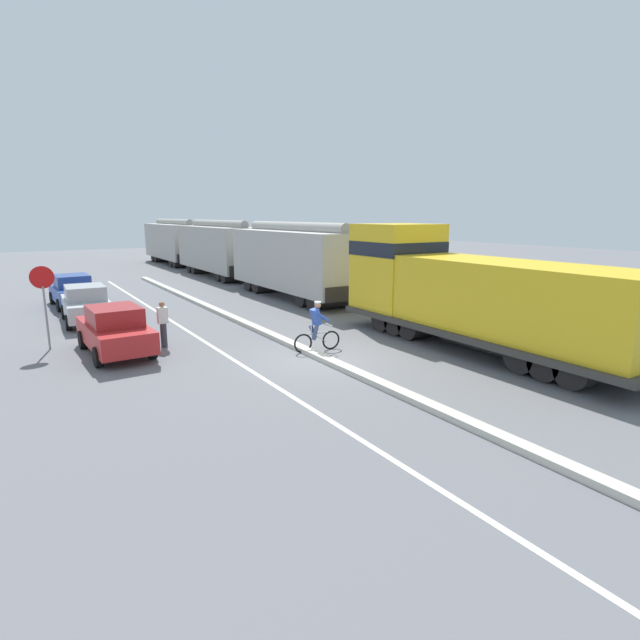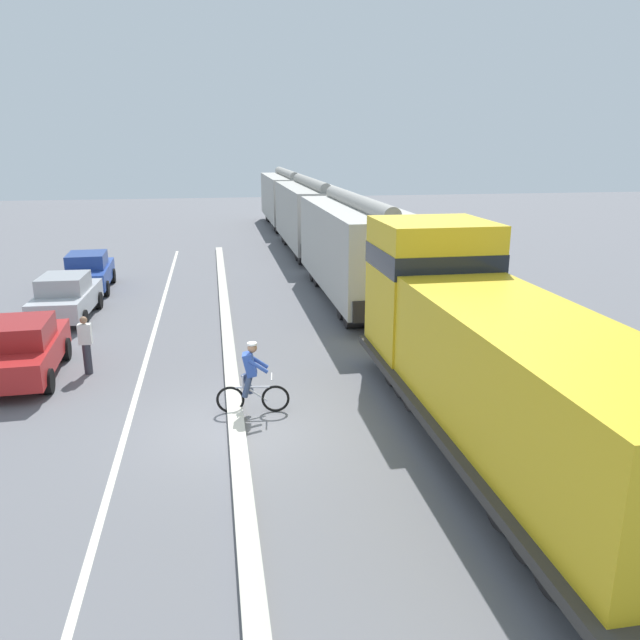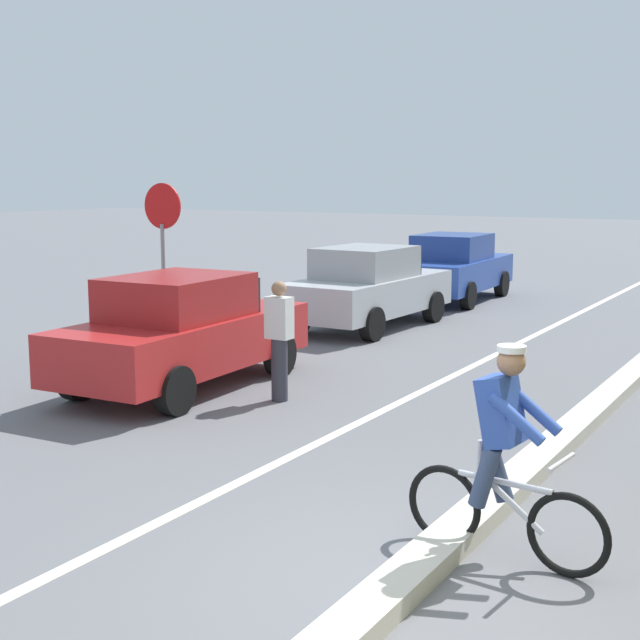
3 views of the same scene
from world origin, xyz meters
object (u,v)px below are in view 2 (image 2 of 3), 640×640
Objects in this scene: hopper_car_lead at (356,249)px; pedestrian_by_cars at (86,344)px; parked_car_blue at (89,271)px; hopper_car_trailing at (286,198)px; hopper_car_middle at (310,216)px; locomotive at (487,356)px; cyclist at (252,380)px; parked_car_silver at (66,297)px; parked_car_red at (23,349)px.

hopper_car_lead reaches higher than pedestrian_by_cars.
hopper_car_trailing is at bearing 61.13° from parked_car_blue.
hopper_car_middle is (0.00, 11.60, 0.00)m from hopper_car_lead.
locomotive is 12.16m from hopper_car_lead.
cyclist is at bearing -98.20° from hopper_car_trailing.
hopper_car_trailing is 6.54× the size of pedestrian_by_cars.
hopper_car_lead is 10.89m from parked_car_silver.
locomotive is 2.72× the size of parked_car_red.
parked_car_red and pedestrian_by_cars have the same top height.
locomotive reaches higher than hopper_car_middle.
parked_car_silver is at bearing 123.04° from cyclist.
parked_car_silver is (-0.12, 5.90, 0.00)m from parked_car_red.
parked_car_red is (-10.65, -30.09, -1.26)m from hopper_car_trailing.
pedestrian_by_cars is (-9.06, -6.83, -1.23)m from hopper_car_lead.
cyclist reaches higher than pedestrian_by_cars.
parked_car_silver is (-10.77, -12.59, -1.26)m from hopper_car_middle.
parked_car_blue is 2.49× the size of cyclist.
hopper_car_lead is 6.54× the size of pedestrian_by_cars.
hopper_car_middle reaches higher than parked_car_silver.
cyclist reaches higher than parked_car_red.
parked_car_red and parked_car_silver have the same top height.
cyclist is at bearing -56.96° from parked_car_silver.
hopper_car_middle reaches higher than parked_car_red.
hopper_car_middle is at bearing 90.00° from hopper_car_lead.
parked_car_red is 1.00× the size of parked_car_silver.
parked_car_blue is at bearing 113.60° from cyclist.
hopper_car_trailing is at bearing 81.80° from cyclist.
hopper_car_trailing is at bearing 90.00° from hopper_car_lead.
hopper_car_middle is 13.52m from parked_car_blue.
hopper_car_middle is at bearing 36.53° from parked_car_blue.
locomotive is 5.29m from cyclist.
hopper_car_middle is 21.37m from parked_car_red.
hopper_car_middle is 6.54× the size of pedestrian_by_cars.
cyclist is (6.01, -13.75, 0.00)m from parked_car_blue.
cyclist is at bearing -38.05° from pedestrian_by_cars.
locomotive is at bearing -26.32° from parked_car_red.
hopper_car_lead is at bearing -90.00° from hopper_car_trailing.
parked_car_silver is 6.09m from pedestrian_by_cars.
parked_car_red is at bearing 153.68° from locomotive.
pedestrian_by_cars is (-9.06, -18.43, -1.23)m from hopper_car_middle.
hopper_car_middle reaches higher than cyclist.
parked_car_silver is 2.48× the size of cyclist.
hopper_car_lead is at bearing 5.25° from parked_car_silver.
hopper_car_trailing is (-0.00, 35.36, 0.28)m from locomotive.
pedestrian_by_cars is (-9.06, 5.32, -0.95)m from locomotive.
hopper_car_lead is 12.75m from parked_car_red.
cyclist is (-4.80, 2.00, -0.98)m from locomotive.
parked_car_blue is at bearing 124.48° from locomotive.
locomotive is 1.10× the size of hopper_car_trailing.
hopper_car_trailing is 2.49× the size of parked_car_silver.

